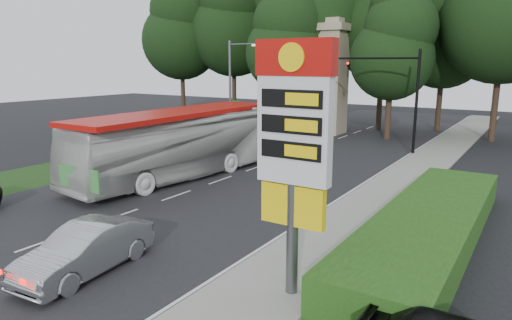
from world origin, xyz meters
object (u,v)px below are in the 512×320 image
Objects in this scene: streetlight_signs at (232,86)px; monument at (330,76)px; gas_station_pylon at (294,136)px; transit_bus at (180,145)px; sedan_silver at (86,249)px; traffic_signal_mast at (398,86)px.

monument reaches higher than streetlight_signs.
gas_station_pylon is 0.51× the size of transit_bus.
traffic_signal_mast is at bearing 78.62° from sedan_silver.
transit_bus is (-8.01, -13.59, -2.81)m from traffic_signal_mast.
streetlight_signs reaches higher than gas_station_pylon.
traffic_signal_mast reaches higher than sedan_silver.
transit_bus is 2.95× the size of sedan_silver.
traffic_signal_mast is 9.76m from monument.
traffic_signal_mast is 24.54m from sedan_silver.
streetlight_signs reaches higher than traffic_signal_mast.
transit_bus is at bearing -120.51° from traffic_signal_mast.
transit_bus is (4.66, -11.60, -2.58)m from streetlight_signs.
streetlight_signs is 9.44m from monument.
monument is 2.22× the size of sedan_silver.
monument is at bearing 58.03° from streetlight_signs.
gas_station_pylon reaches higher than transit_bus.
monument is at bearing 95.79° from transit_bus.
monument reaches higher than sedan_silver.
sedan_silver is (5.61, -10.51, -1.11)m from transit_bus.
monument is 19.86m from transit_bus.
gas_station_pylon reaches higher than sedan_silver.
traffic_signal_mast is 1.59× the size of sedan_silver.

